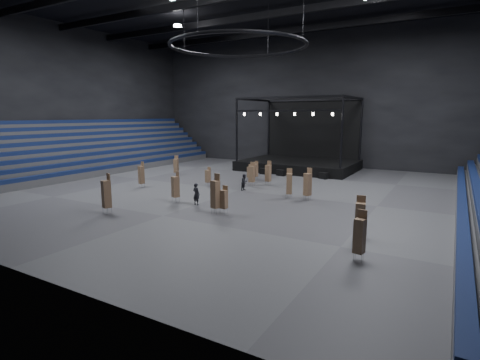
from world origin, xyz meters
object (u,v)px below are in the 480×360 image
Objects in this scene: chair_stack_3 at (208,176)px; crew_member at (244,182)px; chair_stack_6 at (106,193)px; chair_stack_9 at (360,216)px; chair_stack_1 at (268,173)px; chair_stack_4 at (308,184)px; chair_stack_14 at (360,235)px; flight_case_mid at (281,173)px; chair_stack_5 at (224,199)px; chair_stack_8 at (255,170)px; chair_stack_12 at (252,174)px; flight_case_left at (264,171)px; chair_stack_10 at (215,194)px; chair_stack_11 at (141,174)px; man_center at (196,194)px; chair_stack_13 at (176,186)px; chair_stack_7 at (250,172)px; stage at (301,158)px; chair_stack_0 at (176,165)px; chair_stack_2 at (289,183)px; flight_case_right at (323,176)px.

chair_stack_3 is 1.23× the size of crew_member.
chair_stack_6 is 17.29m from chair_stack_9.
chair_stack_1 is 7.35m from chair_stack_4.
chair_stack_14 is at bearing -38.15° from chair_stack_4.
flight_case_mid is 17.96m from chair_stack_5.
chair_stack_12 is at bearing -57.46° from chair_stack_8.
flight_case_left is 0.68× the size of crew_member.
chair_stack_5 is 14.46m from chair_stack_8.
chair_stack_3 is 10.85m from chair_stack_5.
chair_stack_5 is at bearing -72.58° from flight_case_left.
chair_stack_10 is 11.58m from chair_stack_14.
chair_stack_5 is 0.73m from chair_stack_10.
chair_stack_1 is 16.57m from chair_stack_6.
chair_stack_14 reaches higher than chair_stack_1.
crew_member is at bearing -167.92° from chair_stack_4.
man_center is at bearing -8.29° from chair_stack_11.
chair_stack_9 is 22.54m from chair_stack_11.
chair_stack_9 is at bearing -54.78° from flight_case_mid.
chair_stack_9 is at bearing 29.60° from chair_stack_6.
chair_stack_13 reaches higher than flight_case_left.
chair_stack_9 is at bearing -119.92° from crew_member.
flight_case_left is 22.05m from chair_stack_6.
chair_stack_11 is at bearing -149.61° from chair_stack_12.
chair_stack_8 is at bearing 78.34° from chair_stack_7.
stage is 16.39m from chair_stack_0.
chair_stack_10 is (6.77, 3.85, -0.01)m from chair_stack_6.
chair_stack_5 is 0.80× the size of chair_stack_11.
chair_stack_5 reaches higher than chair_stack_7.
chair_stack_10 is at bearing -63.09° from chair_stack_8.
stage is at bearing 76.80° from chair_stack_11.
flight_case_left is 24.09m from chair_stack_9.
man_center is (-3.28, 1.11, -0.21)m from chair_stack_5.
chair_stack_14 reaches higher than chair_stack_8.
chair_stack_7 is (-8.62, 5.80, -0.42)m from chair_stack_4.
stage is 23.07m from chair_stack_13.
chair_stack_1 is at bearing -90.41° from man_center.
chair_stack_9 is (7.56, -7.77, -0.00)m from chair_stack_2.
chair_stack_6 is 1.88× the size of crew_member.
chair_stack_9 is at bearing -50.61° from flight_case_left.
chair_stack_2 reaches higher than flight_case_right.
chair_stack_3 is at bearing 107.71° from chair_stack_6.
chair_stack_14 reaches higher than chair_stack_5.
chair_stack_5 is 8.50m from crew_member.
chair_stack_10 is at bearing -96.48° from flight_case_right.
chair_stack_4 is (2.14, -11.04, 1.03)m from flight_case_right.
chair_stack_11 is 1.05× the size of chair_stack_12.
chair_stack_0 is (-10.50, -12.58, -0.21)m from stage.
chair_stack_3 is at bearing -99.14° from flight_case_left.
flight_case_left is at bearing 103.01° from chair_stack_2.
chair_stack_14 is (0.72, -3.36, -0.02)m from chair_stack_9.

